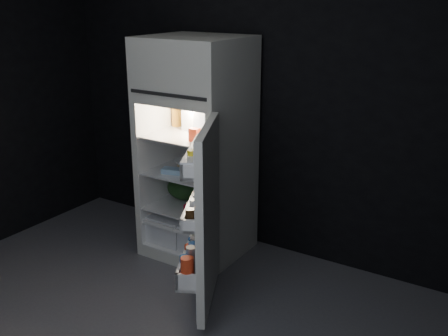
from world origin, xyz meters
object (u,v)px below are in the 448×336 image
Objects in this scene: milk_jug at (193,116)px; fridge_door at (204,219)px; refrigerator at (198,141)px; yogurt_tray at (202,209)px; egg_carton at (205,168)px.

fridge_door is at bearing -39.93° from milk_jug.
refrigerator is 6.49× the size of yogurt_tray.
refrigerator reaches higher than fridge_door.
egg_carton reaches higher than yogurt_tray.
refrigerator reaches higher than egg_carton.
yogurt_tray is at bearing -30.92° from milk_jug.
refrigerator reaches higher than yogurt_tray.
egg_carton is 1.03× the size of yogurt_tray.
refrigerator is 0.21m from milk_jug.
refrigerator is at bearing 127.11° from fridge_door.
fridge_door is (0.54, -0.71, -0.28)m from refrigerator.
milk_jug is 0.87× the size of yogurt_tray.
yogurt_tray is (-0.40, 0.56, -0.22)m from fridge_door.
egg_carton is at bearing 123.61° from fridge_door.
fridge_door reaches higher than milk_jug.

